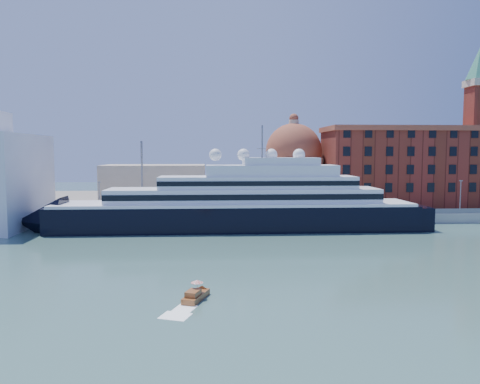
{
  "coord_description": "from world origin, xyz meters",
  "views": [
    {
      "loc": [
        -2.75,
        -83.18,
        17.74
      ],
      "look_at": [
        3.3,
        18.0,
        9.12
      ],
      "focal_mm": 35.0,
      "sensor_mm": 36.0,
      "label": 1
    }
  ],
  "objects": [
    {
      "name": "quay_fence",
      "position": [
        0.0,
        29.5,
        3.1
      ],
      "size": [
        180.0,
        0.1,
        1.2
      ],
      "primitive_type": "cube",
      "color": "slate",
      "rests_on": "quay"
    },
    {
      "name": "ground",
      "position": [
        0.0,
        0.0,
        0.0
      ],
      "size": [
        400.0,
        400.0,
        0.0
      ],
      "primitive_type": "plane",
      "color": "#335852",
      "rests_on": "ground"
    },
    {
      "name": "lamp_posts",
      "position": [
        -12.67,
        32.27,
        9.84
      ],
      "size": [
        120.8,
        2.4,
        18.0
      ],
      "color": "slate",
      "rests_on": "quay"
    },
    {
      "name": "quay",
      "position": [
        0.0,
        34.0,
        1.25
      ],
      "size": [
        180.0,
        10.0,
        2.5
      ],
      "primitive_type": "cube",
      "color": "gray",
      "rests_on": "ground"
    },
    {
      "name": "land",
      "position": [
        0.0,
        75.0,
        1.0
      ],
      "size": [
        260.0,
        72.0,
        2.0
      ],
      "primitive_type": "cube",
      "color": "slate",
      "rests_on": "ground"
    },
    {
      "name": "church",
      "position": [
        6.39,
        57.72,
        10.91
      ],
      "size": [
        66.0,
        18.0,
        25.5
      ],
      "color": "beige",
      "rests_on": "land"
    },
    {
      "name": "warehouse",
      "position": [
        52.0,
        52.0,
        13.79
      ],
      "size": [
        43.0,
        19.0,
        23.25
      ],
      "color": "maroon",
      "rests_on": "land"
    },
    {
      "name": "superyacht",
      "position": [
        -0.28,
        23.0,
        4.81
      ],
      "size": [
        93.33,
        12.94,
        27.89
      ],
      "color": "black",
      "rests_on": "ground"
    },
    {
      "name": "water_taxi",
      "position": [
        -4.82,
        -27.98,
        0.59
      ],
      "size": [
        3.37,
        5.42,
        2.44
      ],
      "rotation": [
        0.0,
        0.0,
        -0.35
      ],
      "color": "brown",
      "rests_on": "ground"
    },
    {
      "name": "campanile",
      "position": [
        76.0,
        52.0,
        28.76
      ],
      "size": [
        8.4,
        8.4,
        47.0
      ],
      "color": "maroon",
      "rests_on": "land"
    }
  ]
}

